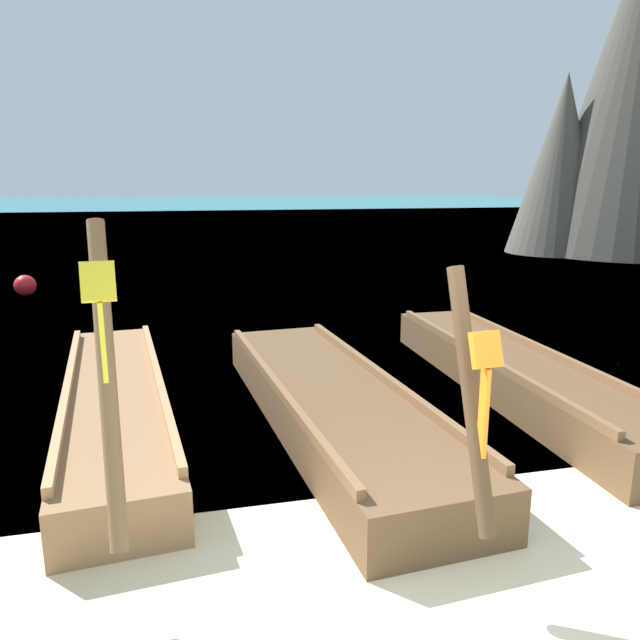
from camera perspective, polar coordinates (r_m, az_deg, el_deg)
sea_water at (r=64.91m, az=-12.08°, el=10.20°), size 120.00×120.00×0.00m
longtail_boat_yellow_ribbon at (r=7.49m, az=-18.81°, el=-7.59°), size 1.64×6.29×2.57m
longtail_boat_orange_ribbon at (r=7.10m, az=1.10°, el=-8.02°), size 1.80×6.12×2.25m
longtail_boat_pink_ribbon at (r=8.54m, az=17.86°, el=-4.92°), size 1.10×6.18×2.49m
karst_rock at (r=27.39m, az=27.38°, el=18.75°), size 8.18×7.16×13.21m
mooring_buoy_near at (r=16.82m, az=-26.17°, el=2.94°), size 0.53×0.53×0.53m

